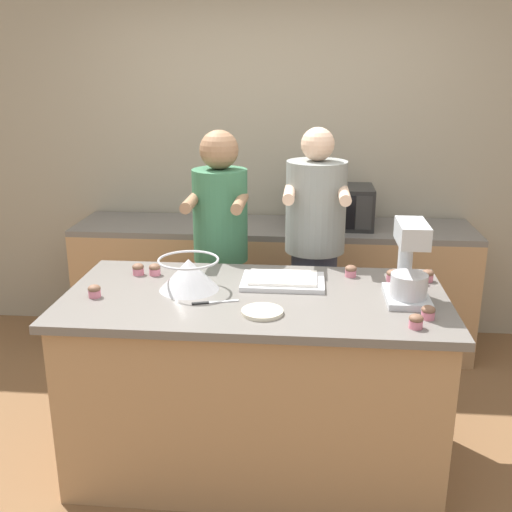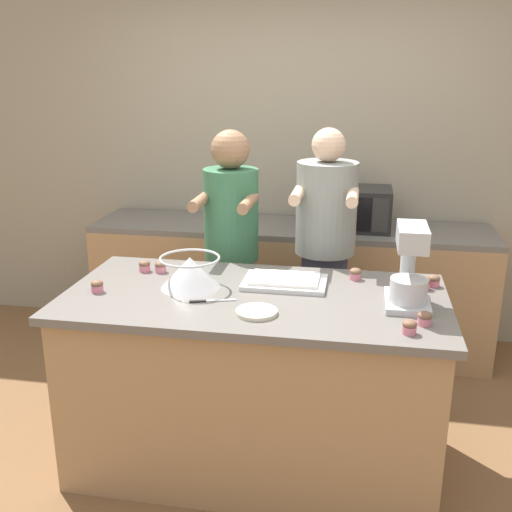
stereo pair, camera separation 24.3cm
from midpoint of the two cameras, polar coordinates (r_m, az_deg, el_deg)
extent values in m
plane|color=brown|center=(3.34, 2.05, -18.70)|extent=(16.00, 16.00, 0.00)
cube|color=gray|center=(4.48, 5.50, 9.43)|extent=(10.00, 0.06, 2.70)
cube|color=#A87F56|center=(3.10, 2.14, -12.07)|extent=(1.77, 0.86, 0.89)
cube|color=#66605B|center=(2.90, 2.24, -4.07)|extent=(1.84, 0.92, 0.04)
cube|color=#A87F56|center=(4.37, 4.76, -3.16)|extent=(2.80, 0.60, 0.87)
cube|color=#66605B|center=(4.23, 4.91, 2.63)|extent=(2.80, 0.60, 0.04)
cylinder|color=brown|center=(3.79, -0.41, -6.47)|extent=(0.25, 0.25, 0.86)
cylinder|color=#38704C|center=(3.57, -0.44, 3.94)|extent=(0.33, 0.33, 0.55)
sphere|color=#936B4C|center=(3.50, -0.45, 10.11)|extent=(0.23, 0.23, 0.23)
cylinder|color=#936B4C|center=(3.41, -3.27, 5.25)|extent=(0.06, 0.34, 0.06)
cylinder|color=#936B4C|center=(3.36, 1.35, 5.08)|extent=(0.06, 0.34, 0.06)
cylinder|color=#33384C|center=(3.73, 8.19, -6.53)|extent=(0.27, 0.27, 0.93)
cylinder|color=gray|center=(3.50, 8.71, 4.51)|extent=(0.35, 0.35, 0.53)
sphere|color=#DBB293|center=(3.44, 8.98, 10.40)|extent=(0.19, 0.19, 0.19)
cylinder|color=#DBB293|center=(3.31, 6.10, 5.86)|extent=(0.06, 0.34, 0.06)
cylinder|color=#DBB293|center=(3.31, 11.29, 5.60)|extent=(0.06, 0.34, 0.06)
cube|color=#B2B7BC|center=(2.88, 16.55, -4.23)|extent=(0.20, 0.30, 0.03)
cylinder|color=#B2B7BC|center=(2.94, 16.56, -0.88)|extent=(0.07, 0.07, 0.25)
cube|color=#B2B7BC|center=(2.77, 17.14, 1.73)|extent=(0.13, 0.26, 0.10)
cylinder|color=#BCBCC1|center=(2.82, 16.75, -3.18)|extent=(0.17, 0.17, 0.11)
cone|color=#BCBCC1|center=(2.96, -3.97, -1.60)|extent=(0.30, 0.30, 0.16)
torus|color=#BCBCC1|center=(2.94, -4.00, -0.23)|extent=(0.30, 0.30, 0.01)
cube|color=silver|center=(3.02, 5.06, -2.56)|extent=(0.42, 0.27, 0.02)
cube|color=white|center=(3.02, 5.07, -2.21)|extent=(0.34, 0.22, 0.02)
cube|color=black|center=(4.18, 10.73, 4.48)|extent=(0.53, 0.35, 0.28)
cube|color=black|center=(4.00, 10.05, 3.96)|extent=(0.36, 0.01, 0.23)
cube|color=#2D2D2D|center=(4.01, 13.48, 3.77)|extent=(0.11, 0.01, 0.23)
cylinder|color=beige|center=(2.67, 2.68, -5.39)|extent=(0.19, 0.19, 0.02)
cube|color=#BCBCC1|center=(2.81, -0.85, -4.29)|extent=(0.14, 0.06, 0.01)
cube|color=black|center=(2.80, -3.10, -4.39)|extent=(0.08, 0.04, 0.01)
cylinder|color=#D17084|center=(3.11, 15.46, -2.45)|extent=(0.06, 0.06, 0.03)
ellipsoid|color=brown|center=(3.10, 15.49, -1.99)|extent=(0.06, 0.06, 0.04)
cylinder|color=#D17084|center=(3.15, 18.69, -2.50)|extent=(0.06, 0.06, 0.03)
ellipsoid|color=brown|center=(3.14, 18.74, -2.05)|extent=(0.06, 0.06, 0.04)
cylinder|color=#D17084|center=(2.68, 18.28, -5.96)|extent=(0.06, 0.06, 0.03)
ellipsoid|color=brown|center=(2.67, 18.33, -5.45)|extent=(0.06, 0.06, 0.04)
cylinder|color=#D17084|center=(2.58, 17.05, -6.79)|extent=(0.06, 0.06, 0.03)
ellipsoid|color=brown|center=(2.57, 17.10, -6.26)|extent=(0.06, 0.06, 0.04)
cylinder|color=#D17084|center=(3.10, 17.91, -2.75)|extent=(0.06, 0.06, 0.03)
ellipsoid|color=brown|center=(3.09, 17.95, -2.29)|extent=(0.06, 0.06, 0.04)
cylinder|color=#D17084|center=(2.99, -12.64, -3.09)|extent=(0.06, 0.06, 0.03)
ellipsoid|color=brown|center=(2.98, -12.68, -2.61)|extent=(0.06, 0.06, 0.04)
cylinder|color=#D17084|center=(3.22, -6.94, -1.27)|extent=(0.06, 0.06, 0.03)
ellipsoid|color=brown|center=(3.21, -6.96, -0.83)|extent=(0.06, 0.06, 0.04)
cylinder|color=#D17084|center=(3.15, 11.63, -1.93)|extent=(0.06, 0.06, 0.03)
ellipsoid|color=brown|center=(3.14, 11.66, -1.48)|extent=(0.06, 0.06, 0.04)
cylinder|color=#D17084|center=(3.24, -8.47, -1.19)|extent=(0.06, 0.06, 0.03)
ellipsoid|color=brown|center=(3.23, -8.49, -0.75)|extent=(0.06, 0.06, 0.04)
camera|label=1|loc=(0.12, -87.58, 0.76)|focal=42.00mm
camera|label=2|loc=(0.12, 92.42, -0.76)|focal=42.00mm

